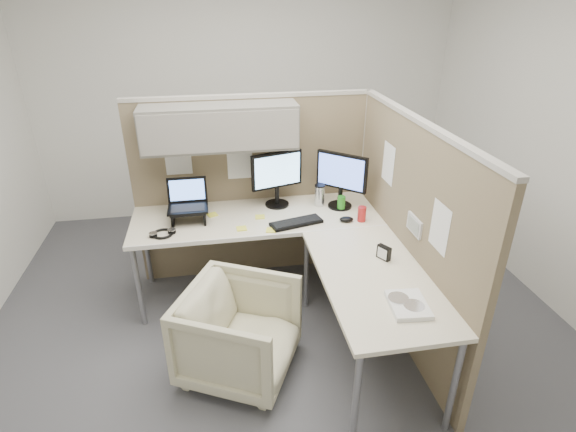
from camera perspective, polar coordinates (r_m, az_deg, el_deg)
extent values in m
plane|color=#45454B|center=(3.61, -0.90, -14.10)|extent=(4.50, 4.50, 0.00)
cube|color=#806F54|center=(3.94, -4.51, 3.28)|extent=(2.00, 0.05, 1.60)
cube|color=#A8A399|center=(3.69, -4.97, 14.97)|extent=(2.00, 0.06, 0.03)
cube|color=slate|center=(3.58, -8.68, 11.19)|extent=(1.20, 0.34, 0.34)
cube|color=gray|center=(3.41, -8.56, 10.44)|extent=(1.18, 0.01, 0.30)
plane|color=white|center=(3.79, -13.80, 7.29)|extent=(0.26, 0.00, 0.26)
plane|color=white|center=(3.80, -6.13, 6.89)|extent=(0.26, 0.00, 0.26)
cube|color=#806F54|center=(3.31, 14.89, -2.37)|extent=(0.05, 2.00, 1.60)
cube|color=#A8A399|center=(3.01, 16.70, 11.35)|extent=(0.06, 2.00, 0.03)
cube|color=#A8A399|center=(4.14, 9.41, 4.18)|extent=(0.06, 0.06, 1.60)
cube|color=silver|center=(3.10, 15.84, -1.13)|extent=(0.02, 0.20, 0.12)
cube|color=gray|center=(3.10, 15.61, -1.16)|extent=(0.00, 0.16, 0.09)
plane|color=white|center=(3.47, 12.62, 6.54)|extent=(0.00, 0.26, 0.26)
plane|color=white|center=(2.81, 18.71, -1.38)|extent=(0.00, 0.26, 0.26)
cube|color=beige|center=(3.65, -3.88, -0.16)|extent=(2.00, 0.68, 0.03)
cube|color=beige|center=(2.94, 10.91, -7.70)|extent=(0.68, 1.30, 0.03)
cube|color=white|center=(3.35, -3.23, -2.71)|extent=(2.00, 0.02, 0.03)
cylinder|color=gray|center=(3.62, -18.43, -8.51)|extent=(0.04, 0.04, 0.70)
cylinder|color=gray|center=(4.11, -17.50, -3.93)|extent=(0.04, 0.04, 0.70)
cylinder|color=gray|center=(2.68, 8.63, -22.07)|extent=(0.04, 0.04, 0.70)
cylinder|color=gray|center=(2.88, 20.36, -19.52)|extent=(0.04, 0.04, 0.70)
cylinder|color=gray|center=(3.63, 2.35, -6.90)|extent=(0.04, 0.04, 0.70)
imported|color=beige|center=(3.08, -6.19, -14.02)|extent=(0.88, 0.90, 0.71)
cylinder|color=black|center=(3.81, -1.39, 1.52)|extent=(0.20, 0.20, 0.02)
cylinder|color=black|center=(3.78, -1.40, 2.66)|extent=(0.04, 0.04, 0.15)
cube|color=black|center=(3.69, -1.44, 5.86)|extent=(0.43, 0.16, 0.30)
cube|color=#8DC7F5|center=(3.67, -1.31, 5.76)|extent=(0.39, 0.12, 0.26)
cylinder|color=black|center=(3.81, 6.58, 1.32)|extent=(0.20, 0.20, 0.02)
cylinder|color=black|center=(3.77, 6.65, 2.46)|extent=(0.04, 0.04, 0.15)
cube|color=black|center=(3.69, 6.83, 5.65)|extent=(0.35, 0.32, 0.30)
cube|color=#5A7CF4|center=(3.67, 6.69, 5.56)|extent=(0.30, 0.27, 0.26)
cube|color=black|center=(3.57, -12.56, 0.74)|extent=(0.27, 0.22, 0.01)
cube|color=black|center=(3.60, -14.42, -0.09)|extent=(0.02, 0.20, 0.11)
cube|color=black|center=(3.59, -10.54, 0.21)|extent=(0.02, 0.20, 0.11)
cube|color=black|center=(3.57, -12.58, 0.96)|extent=(0.31, 0.22, 0.02)
cube|color=black|center=(3.64, -12.69, 3.32)|extent=(0.31, 0.05, 0.20)
cube|color=#598CF2|center=(3.64, -12.69, 3.24)|extent=(0.27, 0.04, 0.16)
cube|color=black|center=(3.49, 1.06, -0.87)|extent=(0.43, 0.23, 0.02)
ellipsoid|color=black|center=(3.56, 7.43, -0.41)|extent=(0.12, 0.08, 0.04)
cylinder|color=silver|center=(3.78, 4.03, 2.58)|extent=(0.08, 0.08, 0.17)
cylinder|color=black|center=(3.75, 4.08, 3.88)|extent=(0.09, 0.09, 0.01)
cylinder|color=#B21E1E|center=(3.57, 9.35, 0.25)|extent=(0.07, 0.07, 0.12)
cylinder|color=#268C1E|center=(3.73, 6.78, 1.63)|extent=(0.07, 0.07, 0.12)
cube|color=yellow|center=(3.44, -5.91, -1.59)|extent=(0.08, 0.08, 0.01)
cube|color=yellow|center=(3.40, -2.15, -1.79)|extent=(0.09, 0.09, 0.01)
cube|color=yellow|center=(3.61, -3.58, -0.11)|extent=(0.08, 0.08, 0.01)
cube|color=yellow|center=(3.69, -9.58, 0.17)|extent=(0.10, 0.10, 0.01)
torus|color=black|center=(3.46, -15.63, -2.18)|extent=(0.19, 0.19, 0.02)
cylinder|color=black|center=(3.46, -16.75, -2.31)|extent=(0.06, 0.06, 0.03)
cylinder|color=black|center=(3.47, -14.53, -1.88)|extent=(0.06, 0.06, 0.03)
cube|color=white|center=(2.71, 15.01, -10.82)|extent=(0.23, 0.29, 0.03)
cylinder|color=silver|center=(2.68, 15.70, -10.86)|extent=(0.12, 0.12, 0.00)
cylinder|color=silver|center=(2.72, 13.85, -10.03)|extent=(0.12, 0.12, 0.00)
cube|color=black|center=(3.10, 12.08, -4.56)|extent=(0.08, 0.10, 0.10)
cube|color=white|center=(3.09, 11.87, -4.68)|extent=(0.04, 0.07, 0.08)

